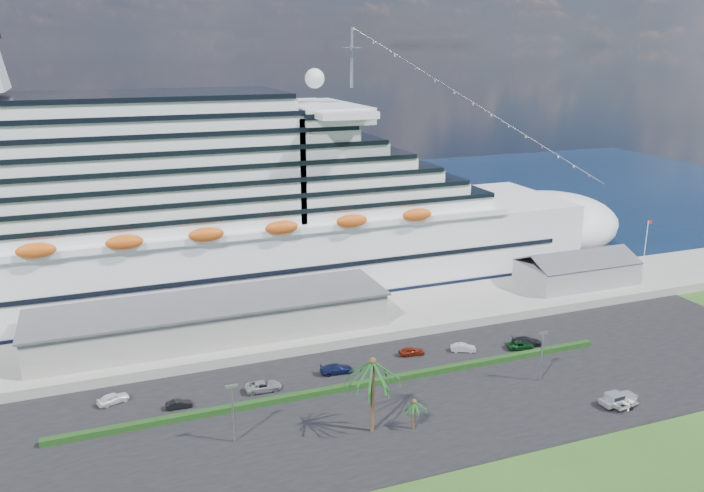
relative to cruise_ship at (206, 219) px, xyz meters
name	(u,v)px	position (x,y,z in m)	size (l,w,h in m)	color
ground	(451,432)	(21.53, -64.00, -16.69)	(420.00, 420.00, 0.00)	#2A4C19
asphalt_lot	(416,395)	(21.53, -53.00, -16.63)	(140.00, 38.00, 0.12)	black
wharf	(348,320)	(21.53, -24.00, -15.79)	(240.00, 20.00, 1.80)	gray
water	(244,217)	(21.53, 66.00, -16.68)	(420.00, 160.00, 0.02)	black
cruise_ship	(206,219)	(0.00, 0.00, 0.00)	(191.00, 38.00, 54.00)	silver
terminal_building	(213,318)	(-3.47, -24.00, -11.68)	(61.00, 15.00, 6.30)	gray
port_shed	(577,271)	(73.53, -24.00, -12.30)	(24.00, 12.31, 7.37)	gray
flagpole	(646,245)	(91.57, -24.00, -8.43)	(1.08, 0.16, 12.00)	silver
hedge	(354,386)	(13.53, -48.00, -16.12)	(88.00, 1.10, 0.90)	black
lamp_post_left	(233,406)	(-6.47, -56.00, -11.35)	(1.60, 0.35, 8.27)	gray
lamp_post_right	(542,350)	(41.53, -56.00, -11.35)	(1.60, 0.35, 8.27)	gray
palm_tall	(373,370)	(11.53, -60.00, -7.49)	(8.82, 8.82, 11.13)	#47301E
palm_short	(414,405)	(17.03, -61.50, -13.03)	(3.53, 3.53, 4.56)	#47301E
parked_car_0	(113,398)	(-20.92, -39.56, -15.80)	(1.84, 4.57, 1.56)	white
parked_car_1	(179,404)	(-12.15, -44.43, -15.95)	(1.32, 3.78, 1.24)	black
parked_car_2	(263,386)	(0.51, -43.72, -15.81)	(2.54, 5.52, 1.53)	#92969A
parked_car_3	(337,369)	(12.79, -42.23, -15.81)	(2.15, 5.29, 1.54)	#121942
parked_car_4	(412,351)	(26.86, -40.51, -15.84)	(1.74, 4.32, 1.47)	maroon
parked_car_5	(463,348)	(35.74, -42.41, -15.87)	(1.48, 4.25, 1.40)	silver
parked_car_6	(520,345)	(45.48, -44.93, -15.91)	(2.19, 4.75, 1.32)	#0E3A18
parked_car_7	(527,341)	(47.38, -44.03, -15.82)	(2.11, 5.18, 1.50)	black
pickup_truck	(618,399)	(47.43, -66.42, -15.50)	(5.66, 2.33, 1.96)	black
boat_trailer	(626,402)	(47.97, -67.54, -15.56)	(5.55, 4.08, 1.54)	gray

